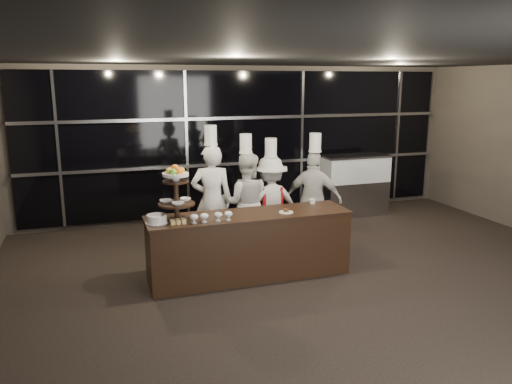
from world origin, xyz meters
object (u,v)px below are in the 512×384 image
object	(u,v)px
chef_c	(270,202)
layer_cake	(157,219)
chef_b	(246,202)
chef_d	(314,198)
display_stand	(176,189)
chef_a	(212,199)
display_case	(354,182)
buffet_counter	(249,245)

from	to	relation	value
chef_c	layer_cake	bearing A→B (deg)	-150.69
chef_b	chef_c	distance (m)	0.42
layer_cake	chef_d	distance (m)	2.89
display_stand	chef_a	world-z (taller)	chef_a
chef_a	chef_b	world-z (taller)	chef_a
layer_cake	chef_b	bearing A→B (deg)	35.42
display_case	chef_d	bearing A→B (deg)	-136.62
layer_cake	chef_c	xyz separation A→B (m)	(1.98, 1.11, -0.20)
buffet_counter	chef_c	bearing A→B (deg)	56.38
buffet_counter	chef_a	size ratio (longest dim) A/B	1.38
layer_cake	chef_c	distance (m)	2.27
layer_cake	chef_a	world-z (taller)	chef_a
display_stand	chef_d	world-z (taller)	chef_d
chef_b	chef_d	distance (m)	1.15
chef_a	chef_c	world-z (taller)	chef_a
buffet_counter	layer_cake	size ratio (longest dim) A/B	9.47
display_stand	chef_c	bearing A→B (deg)	31.86
buffet_counter	chef_c	xyz separation A→B (m)	(0.70, 1.06, 0.31)
chef_b	chef_c	size ratio (longest dim) A/B	1.04
buffet_counter	chef_a	bearing A→B (deg)	104.28
chef_a	buffet_counter	bearing A→B (deg)	-75.72
layer_cake	chef_b	size ratio (longest dim) A/B	0.16
chef_b	chef_a	bearing A→B (deg)	179.21
chef_a	chef_b	size ratio (longest dim) A/B	1.08
display_case	chef_a	size ratio (longest dim) A/B	0.66
display_case	chef_d	world-z (taller)	chef_d
display_stand	display_case	distance (m)	4.82
display_stand	chef_b	size ratio (longest dim) A/B	0.39
chef_b	display_stand	bearing A→B (deg)	-140.58
buffet_counter	chef_b	bearing A→B (deg)	74.86
layer_cake	chef_c	world-z (taller)	chef_c
buffet_counter	display_stand	distance (m)	1.33
display_stand	chef_a	xyz separation A→B (m)	(0.73, 1.07, -0.43)
buffet_counter	display_case	world-z (taller)	display_case
buffet_counter	chef_b	size ratio (longest dim) A/B	1.49
chef_d	chef_b	bearing A→B (deg)	175.45
layer_cake	chef_d	size ratio (longest dim) A/B	0.16
chef_a	display_case	bearing A→B (deg)	23.37
display_stand	chef_a	distance (m)	1.36
chef_c	buffet_counter	bearing A→B (deg)	-123.62
chef_b	buffet_counter	bearing A→B (deg)	-105.14
layer_cake	chef_b	xyz separation A→B (m)	(1.56, 1.11, -0.15)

